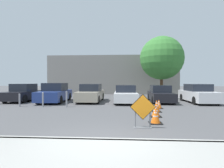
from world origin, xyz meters
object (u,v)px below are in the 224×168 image
parked_car_second (55,93)px  parked_car_sixth (198,94)px  parked_car_third (91,93)px  bollard_third (20,100)px  parked_car_fifth (160,94)px  bollard_second (43,99)px  traffic_cone_third (157,106)px  parked_car_fourth (125,94)px  road_closed_sign (143,110)px  parked_car_nearest (23,93)px  bollard_nearest (67,99)px  traffic_cone_second (156,111)px  traffic_cone_nearest (156,116)px  traffic_cone_fourth (159,104)px

parked_car_second → parked_car_sixth: (11.96, 0.28, -0.03)m
parked_car_third → bollard_third: 5.52m
parked_car_fifth → bollard_second: bearing=24.3°
traffic_cone_third → parked_car_fourth: 4.78m
road_closed_sign → bollard_third: road_closed_sign is taller
parked_car_nearest → parked_car_fifth: 11.97m
bollard_nearest → road_closed_sign: bearing=-47.8°
traffic_cone_third → bollard_nearest: 5.98m
parked_car_second → parked_car_nearest: bearing=-9.9°
bollard_nearest → parked_car_nearest: bearing=147.2°
traffic_cone_second → road_closed_sign: bearing=-112.3°
road_closed_sign → bollard_third: 9.40m
parked_car_fifth → traffic_cone_nearest: bearing=79.0°
parked_car_fourth → bollard_nearest: 5.00m
parked_car_sixth → traffic_cone_nearest: bearing=55.9°
road_closed_sign → traffic_cone_third: bearing=71.4°
parked_car_sixth → traffic_cone_second: bearing=51.9°
parked_car_fourth → bollard_second: bearing=26.4°
traffic_cone_nearest → parked_car_fourth: parked_car_fourth is taller
parked_car_fourth → parked_car_sixth: (5.98, 0.19, 0.03)m
parked_car_fourth → parked_car_sixth: parked_car_sixth is taller
parked_car_nearest → parked_car_fifth: (11.96, 0.36, -0.05)m
parked_car_nearest → parked_car_sixth: 14.95m
road_closed_sign → parked_car_third: bearing=112.8°
bollard_third → parked_car_sixth: bearing=13.1°
parked_car_fourth → parked_car_second: bearing=0.3°
bollard_third → parked_car_second: bearing=63.5°
parked_car_third → bollard_third: bearing=37.4°
traffic_cone_second → parked_car_third: 7.65m
road_closed_sign → bollard_nearest: size_ratio=1.20×
parked_car_sixth → bollard_third: 13.73m
traffic_cone_fourth → parked_car_nearest: (-11.08, 3.42, 0.42)m
parked_car_fourth → traffic_cone_third: bearing=110.6°
road_closed_sign → bollard_second: 8.05m
traffic_cone_nearest → parked_car_fourth: 7.33m
traffic_cone_second → parked_car_nearest: 12.04m
traffic_cone_second → parked_car_fifth: size_ratio=0.13×
road_closed_sign → traffic_cone_nearest: (0.61, 0.75, -0.38)m
road_closed_sign → parked_car_fifth: size_ratio=0.27×
traffic_cone_third → parked_car_nearest: (-10.69, 4.69, 0.37)m
traffic_cone_fourth → parked_car_fifth: (0.88, 3.78, 0.37)m
bollard_second → parked_car_fifth: bearing=22.0°
traffic_cone_fourth → parked_car_nearest: size_ratio=0.14×
road_closed_sign → traffic_cone_nearest: road_closed_sign is taller
traffic_cone_third → parked_car_nearest: parked_car_nearest is taller
parked_car_nearest → bollard_third: bearing=116.7°
parked_car_nearest → parked_car_second: 3.01m
traffic_cone_nearest → parked_car_third: 8.69m
bollard_nearest → parked_car_sixth: bearing=17.2°
road_closed_sign → parked_car_fourth: size_ratio=0.28×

